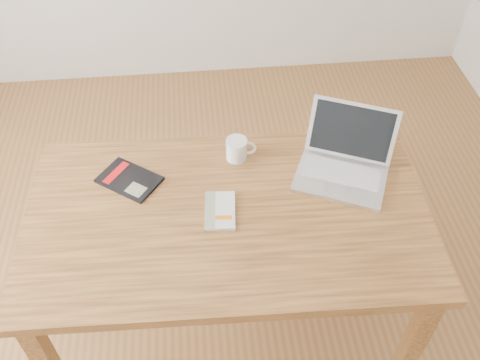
{
  "coord_description": "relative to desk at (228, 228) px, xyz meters",
  "views": [
    {
      "loc": [
        0.11,
        -1.19,
        2.2
      ],
      "look_at": [
        0.24,
        0.1,
        0.85
      ],
      "focal_mm": 40.0,
      "sensor_mm": 36.0,
      "label": 1
    }
  ],
  "objects": [
    {
      "name": "laptop",
      "position": [
        0.46,
        0.17,
        0.14
      ],
      "size": [
        0.43,
        0.42,
        0.22
      ],
      "rotation": [
        0.0,
        0.0,
        -0.42
      ],
      "color": "silver",
      "rests_on": "desk"
    },
    {
      "name": "white_guidebook",
      "position": [
        -0.03,
        0.01,
        0.1
      ],
      "size": [
        0.12,
        0.18,
        0.02
      ],
      "rotation": [
        0.0,
        0.0,
        -0.08
      ],
      "color": "silver",
      "rests_on": "desk"
    },
    {
      "name": "black_guidebook",
      "position": [
        -0.35,
        0.19,
        0.1
      ],
      "size": [
        0.26,
        0.25,
        0.01
      ],
      "rotation": [
        0.0,
        0.0,
        0.94
      ],
      "color": "black",
      "rests_on": "desk"
    },
    {
      "name": "room",
      "position": [
        -0.26,
        -0.04,
        0.69
      ],
      "size": [
        4.04,
        4.04,
        2.7
      ],
      "color": "brown",
      "rests_on": "ground"
    },
    {
      "name": "coffee_mug",
      "position": [
        0.06,
        0.28,
        0.14
      ],
      "size": [
        0.12,
        0.08,
        0.09
      ],
      "rotation": [
        0.0,
        0.0,
        -0.0
      ],
      "color": "white",
      "rests_on": "desk"
    },
    {
      "name": "desk",
      "position": [
        0.0,
        0.0,
        0.0
      ],
      "size": [
        1.46,
        0.87,
        0.75
      ],
      "rotation": [
        0.0,
        0.0,
        -0.03
      ],
      "color": "brown",
      "rests_on": "ground"
    }
  ]
}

